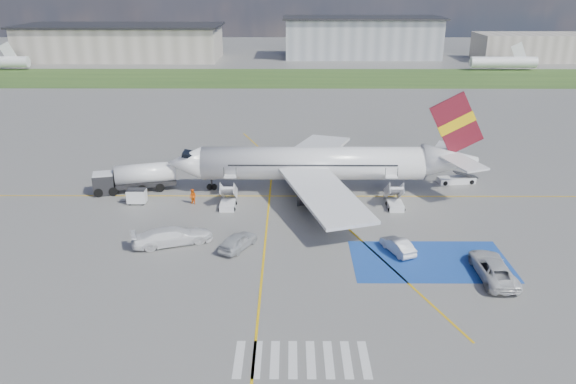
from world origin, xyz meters
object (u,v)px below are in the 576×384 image
belt_loader (457,180)px  fuel_tanker (136,180)px  van_white_a (493,265)px  car_silver_b (398,246)px  gpu_cart (137,197)px  car_silver_a (238,241)px  van_white_b (172,233)px  airliner (325,163)px

belt_loader → fuel_tanker: bearing=176.7°
belt_loader → van_white_a: van_white_a is taller
belt_loader → car_silver_b: (-10.70, -18.93, 0.33)m
gpu_cart → car_silver_a: size_ratio=0.46×
car_silver_a → car_silver_b: bearing=-153.5°
gpu_cart → van_white_b: size_ratio=0.37×
airliner → van_white_b: bearing=-136.3°
fuel_tanker → car_silver_a: size_ratio=2.14×
fuel_tanker → van_white_b: (7.20, -14.47, -0.25)m
car_silver_a → van_white_b: (-6.32, 0.95, 0.33)m
airliner → van_white_b: size_ratio=6.50×
airliner → van_white_a: size_ratio=6.57×
car_silver_b → van_white_a: size_ratio=0.75×
car_silver_a → van_white_b: size_ratio=0.81×
airliner → belt_loader: bearing=9.1°
belt_loader → car_silver_a: (-25.58, -18.23, 0.42)m
belt_loader → van_white_a: size_ratio=0.89×
van_white_a → belt_loader: bearing=-97.6°
belt_loader → car_silver_b: size_ratio=1.20×
belt_loader → van_white_b: (-31.90, -17.29, 0.75)m
gpu_cart → belt_loader: 38.56m
van_white_b → gpu_cart: bearing=11.2°
airliner → gpu_cart: bearing=-168.5°
car_silver_a → van_white_a: (22.14, -5.17, 0.27)m
car_silver_a → gpu_cart: bearing=-13.2°
car_silver_a → car_silver_b: size_ratio=1.10×
airliner → belt_loader: (16.56, 2.65, -3.03)m
belt_loader → car_silver_b: belt_loader is taller
gpu_cart → car_silver_b: gpu_cart is taller
van_white_a → fuel_tanker: bearing=-29.3°
car_silver_b → airliner: bearing=-92.7°
car_silver_a → van_white_a: 22.74m
fuel_tanker → airliner: bearing=-14.3°
belt_loader → gpu_cart: bearing=-177.0°
car_silver_b → van_white_a: (7.27, -4.48, 0.36)m
belt_loader → car_silver_a: 31.41m
car_silver_a → airliner: bearing=-90.9°
car_silver_b → van_white_a: 8.54m
gpu_cart → van_white_a: van_white_a is taller
airliner → fuel_tanker: size_ratio=3.75×
belt_loader → car_silver_b: 21.75m
belt_loader → car_silver_a: bearing=-152.0°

